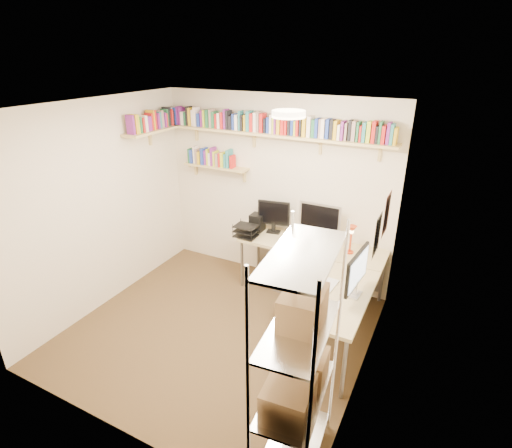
# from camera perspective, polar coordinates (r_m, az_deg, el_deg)

# --- Properties ---
(ground) EXTENTS (3.20, 3.20, 0.00)m
(ground) POSITION_cam_1_polar(r_m,az_deg,el_deg) (4.79, -5.31, -14.92)
(ground) COLOR #402E1B
(ground) RESTS_ON ground
(room_shell) EXTENTS (3.24, 3.04, 2.52)m
(room_shell) POSITION_cam_1_polar(r_m,az_deg,el_deg) (4.01, -6.07, 2.66)
(room_shell) COLOR #F1E1C4
(room_shell) RESTS_ON ground
(wall_shelves) EXTENTS (3.12, 1.09, 0.80)m
(wall_shelves) POSITION_cam_1_polar(r_m,az_deg,el_deg) (5.16, -2.27, 13.04)
(wall_shelves) COLOR #D7BC79
(wall_shelves) RESTS_ON ground
(corner_desk) EXTENTS (1.91, 1.86, 1.24)m
(corner_desk) POSITION_cam_1_polar(r_m,az_deg,el_deg) (4.88, 7.45, -4.27)
(corner_desk) COLOR #CDB785
(corner_desk) RESTS_ON ground
(office_chair) EXTENTS (0.50, 0.52, 0.93)m
(office_chair) POSITION_cam_1_polar(r_m,az_deg,el_deg) (4.79, 6.24, -9.12)
(office_chair) COLOR black
(office_chair) RESTS_ON ground
(wire_rack) EXTENTS (0.48, 0.87, 1.94)m
(wire_rack) POSITION_cam_1_polar(r_m,az_deg,el_deg) (2.91, 5.95, -18.76)
(wire_rack) COLOR silver
(wire_rack) RESTS_ON ground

